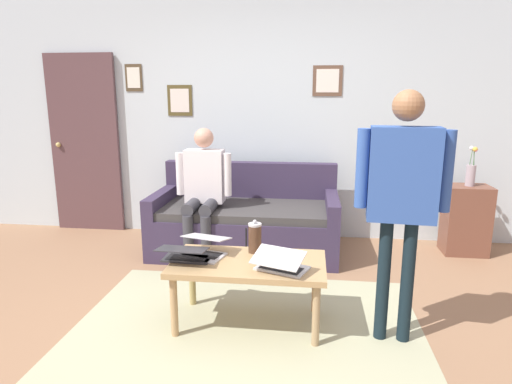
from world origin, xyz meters
The scene contains 14 objects.
ground_plane centered at (0.00, 0.00, 0.00)m, with size 7.68×7.68×0.00m, color #906A4C.
area_rug centered at (-0.06, -0.01, 0.00)m, with size 2.42×1.83×0.01m, color #A6A885.
back_wall centered at (0.00, -2.20, 1.35)m, with size 7.04×0.11×2.70m.
interior_door centered at (2.15, -2.11, 1.02)m, with size 0.82×0.09×2.05m.
couch centered at (0.18, -1.58, 0.30)m, with size 1.86×0.91×0.88m.
coffee_table centered at (-0.06, -0.11, 0.41)m, with size 1.06×0.58×0.47m.
laptop_left centered at (-0.29, 0.03, 0.51)m, with size 0.40×0.37×0.14m.
laptop_center centered at (0.28, -0.19, 0.51)m, with size 0.38×0.38×0.14m.
laptop_right centered at (0.37, -0.07, 0.51)m, with size 0.35×0.33×0.13m.
french_press centered at (-0.08, -0.29, 0.58)m, with size 0.12×0.10×0.25m.
side_shelf centered at (-2.05, -1.79, 0.35)m, with size 0.42×0.32×0.70m.
flower_vase centered at (-2.05, -1.79, 0.84)m, with size 0.09×0.09×0.40m.
person_standing centered at (-1.04, -0.02, 1.04)m, with size 0.58×0.22×1.63m.
person_seated centered at (0.56, -1.36, 0.73)m, with size 0.55×0.51×1.28m.
Camera 1 is at (-0.47, 2.71, 1.60)m, focal length 30.68 mm.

